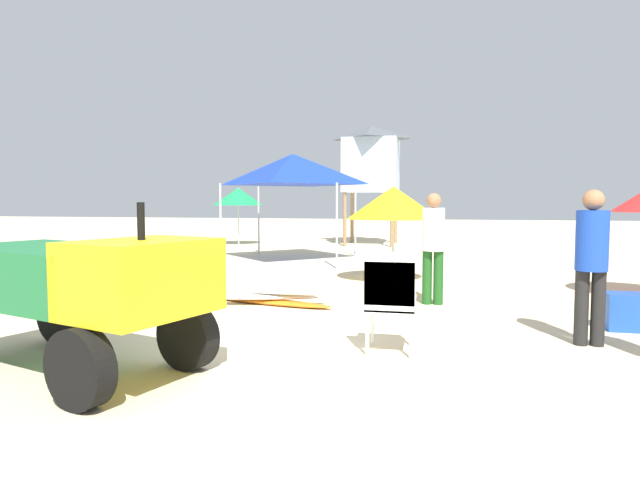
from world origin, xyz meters
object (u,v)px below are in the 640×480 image
stacked_plastic_chairs (390,294)px  lifeguard_near_left (592,257)px  popup_canopy (293,169)px  lifeguard_tower (371,159)px  cooler_box (627,312)px  surfboard_pile (265,296)px  traffic_cone_far (174,261)px  utility_cart (77,284)px  beach_umbrella_left (394,203)px  beach_umbrella_far (238,196)px  traffic_cone_near (166,268)px  lifeguard_near_right (433,241)px

stacked_plastic_chairs → lifeguard_near_left: bearing=21.2°
popup_canopy → lifeguard_tower: 5.62m
lifeguard_near_left → cooler_box: 1.26m
lifeguard_near_left → cooler_box: (0.61, 0.84, -0.72)m
surfboard_pile → traffic_cone_far: size_ratio=3.66×
utility_cart → beach_umbrella_left: size_ratio=1.57×
lifeguard_tower → traffic_cone_far: 9.48m
popup_canopy → beach_umbrella_left: (2.78, -3.21, -0.81)m
utility_cart → popup_canopy: 9.33m
beach_umbrella_far → traffic_cone_near: 9.01m
stacked_plastic_chairs → beach_umbrella_left: 4.91m
beach_umbrella_left → beach_umbrella_far: 9.66m
stacked_plastic_chairs → traffic_cone_far: stacked_plastic_chairs is taller
utility_cart → traffic_cone_far: (-2.16, 5.99, -0.49)m
lifeguard_near_left → beach_umbrella_left: beach_umbrella_left is taller
utility_cart → lifeguard_near_left: size_ratio=1.72×
traffic_cone_far → cooler_box: 8.06m
lifeguard_near_right → beach_umbrella_far: (-6.65, 9.69, 0.73)m
beach_umbrella_left → traffic_cone_near: 4.33m
stacked_plastic_chairs → traffic_cone_near: bearing=139.4°
lifeguard_near_right → lifeguard_tower: bearing=101.7°
utility_cart → lifeguard_near_left: 5.02m
lifeguard_near_right → traffic_cone_near: bearing=168.2°
stacked_plastic_chairs → traffic_cone_far: bearing=134.7°
popup_canopy → cooler_box: bearing=-48.0°
stacked_plastic_chairs → surfboard_pile: (-2.01, 2.22, -0.48)m
beach_umbrella_left → beach_umbrella_far: bearing=127.7°
traffic_cone_near → stacked_plastic_chairs: bearing=-40.6°
utility_cart → surfboard_pile: bearing=79.8°
traffic_cone_near → cooler_box: size_ratio=1.19×
beach_umbrella_left → traffic_cone_far: beach_umbrella_left is taller
stacked_plastic_chairs → lifeguard_near_right: size_ratio=0.63×
surfboard_pile → beach_umbrella_far: (-4.27, 10.24, 1.53)m
lifeguard_near_left → lifeguard_near_right: bearing=129.3°
beach_umbrella_left → beach_umbrella_far: beach_umbrella_far is taller
surfboard_pile → lifeguard_near_left: (4.01, -1.45, 0.81)m
beach_umbrella_left → traffic_cone_far: (-4.40, 0.01, -1.18)m
traffic_cone_far → lifeguard_near_right: bearing=-21.8°
lifeguard_near_right → cooler_box: lifeguard_near_right is taller
surfboard_pile → beach_umbrella_far: beach_umbrella_far is taller
traffic_cone_near → lifeguard_near_right: bearing=-11.8°
popup_canopy → traffic_cone_far: (-1.63, -3.20, -1.99)m
utility_cart → lifeguard_near_right: lifeguard_near_right is taller
lifeguard_tower → beach_umbrella_left: size_ratio=2.27×
lifeguard_tower → traffic_cone_near: size_ratio=7.21×
utility_cart → surfboard_pile: (0.61, 3.39, -0.66)m
lifeguard_tower → beach_umbrella_far: (-4.44, -0.99, -1.27)m
beach_umbrella_far → cooler_box: bearing=-50.6°
surfboard_pile → lifeguard_near_right: (2.38, 0.55, 0.81)m
utility_cart → cooler_box: (5.24, 2.78, -0.57)m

